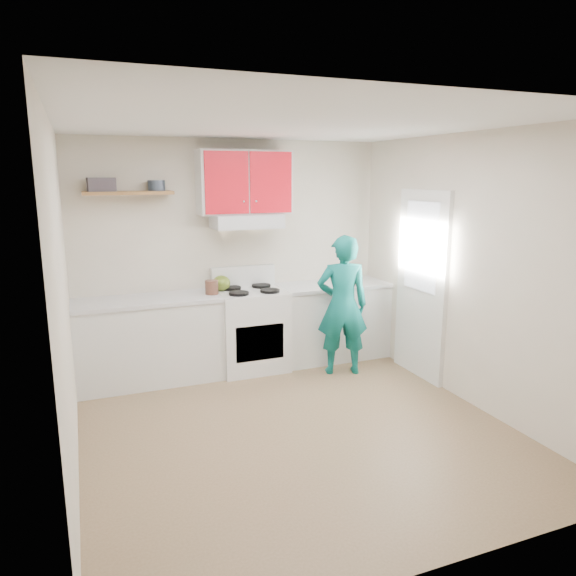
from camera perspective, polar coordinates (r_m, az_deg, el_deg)
name	(u,v)px	position (r m, az deg, el deg)	size (l,w,h in m)	color
floor	(295,427)	(4.89, 0.77, -14.72)	(3.80, 3.80, 0.00)	brown
ceiling	(296,123)	(4.39, 0.87, 17.25)	(3.60, 3.80, 0.04)	white
back_wall	(233,254)	(6.23, -5.89, 3.64)	(3.60, 0.04, 2.60)	beige
front_wall	(437,354)	(2.86, 15.65, -6.80)	(3.60, 0.04, 2.60)	beige
left_wall	(64,303)	(4.14, -22.90, -1.51)	(0.04, 3.80, 2.60)	beige
right_wall	(468,271)	(5.40, 18.77, 1.77)	(0.04, 3.80, 2.60)	beige
door	(421,285)	(5.97, 14.10, 0.30)	(0.05, 0.85, 2.05)	white
door_glass	(421,247)	(5.89, 14.09, 4.33)	(0.01, 0.55, 0.95)	white
counter_left	(149,341)	(5.93, -14.65, -5.54)	(1.52, 0.60, 0.90)	silver
counter_right	(331,321)	(6.54, 4.68, -3.56)	(1.32, 0.60, 0.90)	silver
stove	(251,330)	(6.13, -3.98, -4.49)	(0.76, 0.65, 0.92)	white
range_hood	(247,221)	(6.00, -4.46, 7.15)	(0.76, 0.44, 0.15)	silver
upper_cabinets	(244,182)	(6.04, -4.69, 11.21)	(1.02, 0.33, 0.70)	red
shelf	(128,193)	(5.81, -16.76, 9.74)	(0.90, 0.30, 0.04)	brown
books	(101,185)	(5.77, -19.39, 10.42)	(0.27, 0.19, 0.14)	#3C353C
tin	(156,185)	(5.88, -13.92, 10.62)	(0.18, 0.18, 0.11)	#333D4C
kettle	(221,283)	(6.04, -7.16, 0.53)	(0.20, 0.20, 0.17)	#5C7320
crock	(212,288)	(5.88, -8.18, -0.03)	(0.14, 0.14, 0.17)	#4C2C21
cutting_board	(328,285)	(6.38, 4.36, 0.30)	(0.27, 0.20, 0.02)	olive
silicone_mat	(366,283)	(6.61, 8.34, 0.56)	(0.27, 0.22, 0.01)	#B21312
person	(342,305)	(5.93, 5.85, -1.85)	(0.57, 0.38, 1.57)	#0B6761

